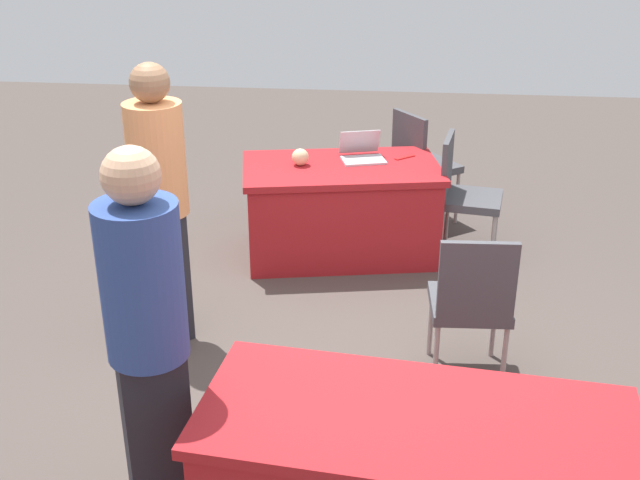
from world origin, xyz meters
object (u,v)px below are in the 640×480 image
(yarn_ball, at_px, (300,157))
(person_presenter, at_px, (159,192))
(person_attendee_browsing, at_px, (147,326))
(scissors_red, at_px, (405,157))
(chair_tucked_right, at_px, (463,190))
(table_foreground, at_px, (341,210))
(chair_near_front, at_px, (420,160))
(laptop_silver, at_px, (362,154))
(chair_tucked_left, at_px, (472,299))

(yarn_ball, bearing_deg, person_presenter, 62.77)
(person_attendee_browsing, height_order, scissors_red, person_attendee_browsing)
(person_presenter, height_order, person_attendee_browsing, person_attendee_browsing)
(chair_tucked_right, relative_size, person_presenter, 0.55)
(table_foreground, relative_size, chair_near_front, 1.66)
(yarn_ball, bearing_deg, table_foreground, -174.40)
(table_foreground, relative_size, chair_tucked_right, 1.67)
(scissors_red, bearing_deg, laptop_silver, -28.55)
(chair_tucked_left, bearing_deg, chair_tucked_right, 85.27)
(scissors_red, bearing_deg, chair_near_front, -146.46)
(yarn_ball, bearing_deg, scissors_red, -161.74)
(yarn_ball, height_order, scissors_red, yarn_ball)
(table_foreground, bearing_deg, chair_near_front, -131.05)
(chair_tucked_left, bearing_deg, person_presenter, 167.18)
(chair_tucked_right, bearing_deg, laptop_silver, -90.07)
(chair_tucked_right, bearing_deg, person_attendee_browsing, -18.12)
(chair_tucked_left, distance_m, person_presenter, 1.92)
(chair_tucked_right, bearing_deg, chair_tucked_left, 7.48)
(scissors_red, bearing_deg, person_presenter, 6.48)
(table_foreground, xyz_separation_m, chair_tucked_right, (-0.91, -0.03, 0.19))
(chair_tucked_left, bearing_deg, laptop_silver, 108.58)
(person_presenter, xyz_separation_m, yarn_ball, (-0.67, -1.31, -0.19))
(chair_tucked_left, xyz_separation_m, yarn_ball, (1.17, -1.62, 0.25))
(chair_near_front, relative_size, chair_tucked_left, 1.02)
(yarn_ball, bearing_deg, chair_tucked_right, -176.99)
(chair_tucked_left, bearing_deg, chair_near_front, 93.23)
(chair_tucked_left, distance_m, yarn_ball, 2.01)
(chair_tucked_right, height_order, yarn_ball, chair_tucked_right)
(person_attendee_browsing, relative_size, laptop_silver, 4.56)
(person_attendee_browsing, bearing_deg, laptop_silver, 48.35)
(person_presenter, height_order, scissors_red, person_presenter)
(chair_tucked_left, height_order, yarn_ball, chair_tucked_left)
(chair_tucked_right, xyz_separation_m, scissors_red, (0.44, -0.19, 0.18))
(person_presenter, distance_m, laptop_silver, 1.88)
(chair_tucked_right, distance_m, person_presenter, 2.37)
(person_attendee_browsing, bearing_deg, chair_near_front, 43.45)
(yarn_ball, xyz_separation_m, scissors_red, (-0.78, -0.26, -0.06))
(chair_tucked_left, bearing_deg, table_foreground, 114.56)
(laptop_silver, bearing_deg, chair_tucked_right, 154.50)
(person_attendee_browsing, distance_m, laptop_silver, 3.12)
(chair_tucked_left, relative_size, chair_tucked_right, 0.98)
(person_presenter, bearing_deg, table_foreground, 98.35)
(chair_near_front, xyz_separation_m, yarn_ball, (0.91, 0.72, 0.23))
(chair_tucked_left, xyz_separation_m, scissors_red, (0.40, -1.88, 0.19))
(table_foreground, relative_size, yarn_ball, 12.57)
(table_foreground, height_order, laptop_silver, laptop_silver)
(table_foreground, bearing_deg, scissors_red, -154.36)
(table_foreground, xyz_separation_m, scissors_red, (-0.47, -0.23, 0.36))
(laptop_silver, distance_m, scissors_red, 0.33)
(yarn_ball, relative_size, scissors_red, 0.71)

